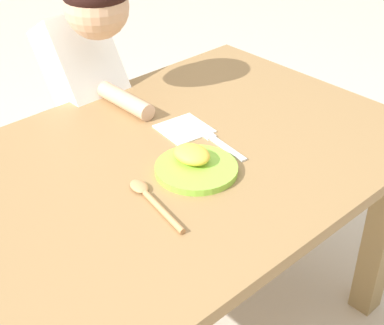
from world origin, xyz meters
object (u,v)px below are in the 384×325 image
plate (195,164)px  spoon (150,198)px  fork (220,143)px  person (88,107)px

plate → spoon: plate is taller
plate → fork: bearing=19.0°
plate → fork: size_ratio=0.94×
plate → fork: 0.14m
plate → person: 0.60m
spoon → plate: bearing=-71.8°
plate → spoon: size_ratio=0.91×
spoon → person: 0.66m
fork → spoon: bearing=110.9°
plate → spoon: (-0.16, -0.02, -0.01)m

